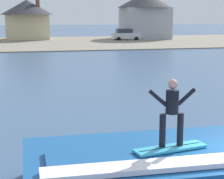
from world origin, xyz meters
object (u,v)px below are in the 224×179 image
Objects in this scene: car_far_shore at (126,35)px; house_gabled_white at (145,13)px; wave_crest at (160,169)px; surfboard at (170,148)px; surfer at (172,109)px; house_small_cottage at (27,16)px.

car_far_shore is 0.49× the size of house_gabled_white.
house_gabled_white is (3.94, 2.80, 3.26)m from car_far_shore.
wave_crest is at bearing -106.40° from house_gabled_white.
house_gabled_white is (16.31, 55.40, 3.64)m from wave_crest.
surfer is (0.05, 0.08, 0.98)m from surfboard.
house_gabled_white reaches higher than car_far_shore.
house_gabled_white reaches higher than surfboard.
house_gabled_white is at bearing -5.68° from house_small_cottage.
surfboard is (0.14, -0.30, 0.67)m from wave_crest.
surfboard is at bearing -65.48° from wave_crest.
wave_crest is at bearing -87.33° from house_small_cottage.
house_gabled_white is (16.17, 55.70, 2.97)m from surfboard.
car_far_shore is 0.52× the size of house_small_cottage.
surfboard is 0.22× the size of house_gabled_white.
house_gabled_white reaches higher than surfer.
car_far_shore is at bearing 76.99° from surfboard.
surfboard is at bearing -103.01° from car_far_shore.
surfer is at bearing -102.98° from car_far_shore.
car_far_shore is 16.01m from house_small_cottage.
house_small_cottage is (-18.98, 1.89, -0.41)m from house_gabled_white.
surfer is 0.39× the size of car_far_shore.
car_far_shore is at bearing -17.30° from house_small_cottage.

